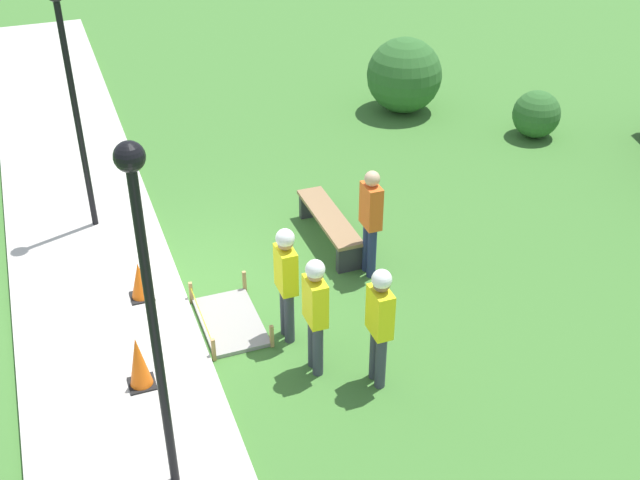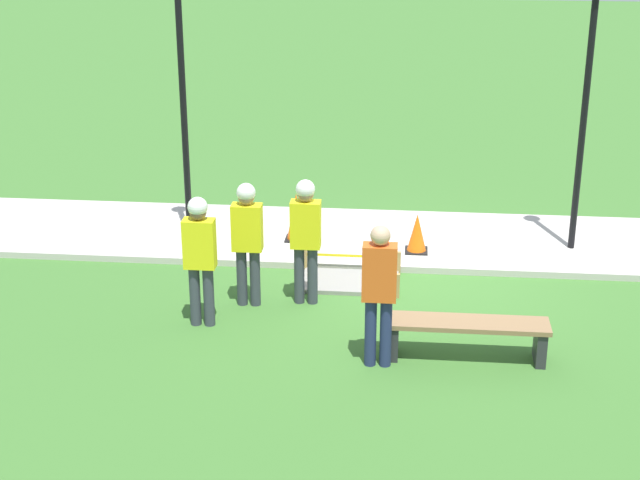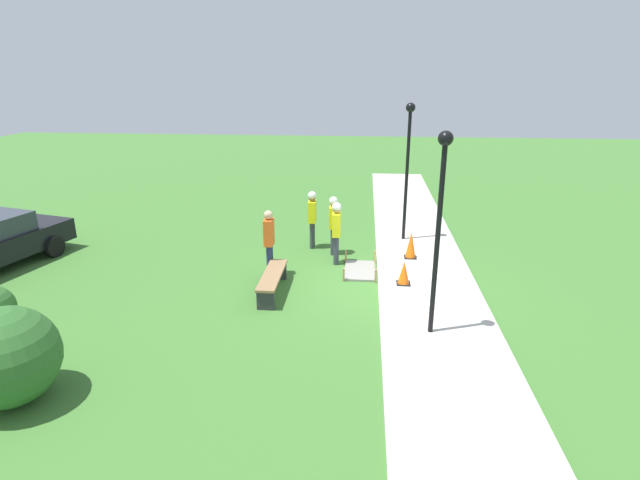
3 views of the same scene
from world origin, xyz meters
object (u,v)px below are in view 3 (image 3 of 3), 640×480
object	(u,v)px
bystander_in_orange_shirt	(269,239)
traffic_cone_near_patch	(404,273)
lamppost_far	(440,207)
worker_supervisor	(333,220)
park_bench	(272,279)
worker_trainee	(312,215)
worker_assistant	(336,228)
lamppost_near	(408,153)
traffic_cone_far_patch	(411,245)

from	to	relation	value
bystander_in_orange_shirt	traffic_cone_near_patch	bearing A→B (deg)	-97.44
traffic_cone_near_patch	lamppost_far	distance (m)	3.34
worker_supervisor	bystander_in_orange_shirt	bearing A→B (deg)	139.58
traffic_cone_near_patch	park_bench	distance (m)	3.24
worker_trainee	lamppost_far	bearing A→B (deg)	-150.03
worker_assistant	worker_trainee	xyz separation A→B (m)	(1.26, 0.80, -0.01)
park_bench	bystander_in_orange_shirt	size ratio (longest dim) A/B	1.10
traffic_cone_near_patch	lamppost_near	xyz separation A→B (m)	(3.54, -0.24, 2.40)
traffic_cone_near_patch	lamppost_near	world-z (taller)	lamppost_near
worker_trainee	worker_supervisor	bearing A→B (deg)	-126.82
bystander_in_orange_shirt	lamppost_near	world-z (taller)	lamppost_near
park_bench	bystander_in_orange_shirt	xyz separation A→B (m)	(1.06, 0.26, 0.65)
lamppost_near	lamppost_far	xyz separation A→B (m)	(-5.90, -0.15, -0.07)
traffic_cone_near_patch	worker_assistant	size ratio (longest dim) A/B	0.34
bystander_in_orange_shirt	lamppost_near	bearing A→B (deg)	-49.90
worker_supervisor	worker_trainee	bearing A→B (deg)	53.18
traffic_cone_far_patch	bystander_in_orange_shirt	distance (m)	4.05
worker_trainee	bystander_in_orange_shirt	bearing A→B (deg)	159.23
park_bench	traffic_cone_near_patch	bearing A→B (deg)	-79.16
traffic_cone_far_patch	park_bench	size ratio (longest dim) A/B	0.39
worker_trainee	bystander_in_orange_shirt	world-z (taller)	bystander_in_orange_shirt
bystander_in_orange_shirt	worker_assistant	bearing A→B (deg)	-58.07
traffic_cone_far_patch	worker_trainee	world-z (taller)	worker_trainee
traffic_cone_far_patch	bystander_in_orange_shirt	size ratio (longest dim) A/B	0.42
lamppost_near	traffic_cone_near_patch	bearing A→B (deg)	176.20
worker_trainee	bystander_in_orange_shirt	distance (m)	2.46
lamppost_far	worker_trainee	bearing A→B (deg)	29.97
park_bench	bystander_in_orange_shirt	world-z (taller)	bystander_in_orange_shirt
traffic_cone_far_patch	worker_supervisor	size ratio (longest dim) A/B	0.44
traffic_cone_near_patch	lamppost_far	bearing A→B (deg)	-170.77
traffic_cone_far_patch	lamppost_near	size ratio (longest dim) A/B	0.18
worker_supervisor	lamppost_far	world-z (taller)	lamppost_far
bystander_in_orange_shirt	lamppost_far	bearing A→B (deg)	-126.30
traffic_cone_near_patch	worker_supervisor	world-z (taller)	worker_supervisor
worker_assistant	worker_trainee	distance (m)	1.49
worker_supervisor	lamppost_near	xyz separation A→B (m)	(1.29, -2.13, 1.77)
traffic_cone_near_patch	bystander_in_orange_shirt	bearing A→B (deg)	82.56
park_bench	worker_trainee	size ratio (longest dim) A/B	1.12
traffic_cone_near_patch	worker_assistant	xyz separation A→B (m)	(1.49, 1.76, 0.65)
worker_assistant	bystander_in_orange_shirt	size ratio (longest dim) A/B	0.99
worker_trainee	lamppost_near	bearing A→B (deg)	-74.26
lamppost_far	worker_supervisor	bearing A→B (deg)	26.32
traffic_cone_far_patch	worker_supervisor	distance (m)	2.32
worker_supervisor	worker_assistant	size ratio (longest dim) A/B	0.98
park_bench	worker_assistant	world-z (taller)	worker_assistant
worker_trainee	worker_assistant	bearing A→B (deg)	-147.63
park_bench	worker_assistant	bearing A→B (deg)	-33.96
traffic_cone_near_patch	worker_trainee	world-z (taller)	worker_trainee
worker_supervisor	worker_trainee	world-z (taller)	worker_trainee
traffic_cone_near_patch	bystander_in_orange_shirt	distance (m)	3.52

